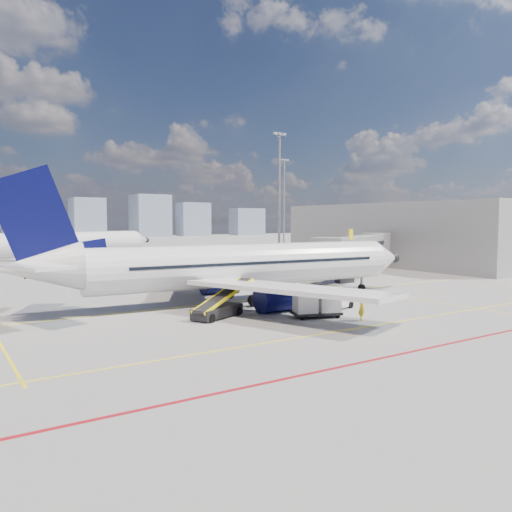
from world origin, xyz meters
The scene contains 12 objects.
ground centered at (0.00, 0.00, 0.00)m, with size 420.00×420.00×0.00m, color gray.
apron_markings centered at (-0.58, -3.91, 0.01)m, with size 90.00×35.12×0.01m.
jet_bridge centered at (23.51, 16.91, 3.74)m, with size 23.55×15.78×6.30m.
terminal_block centered at (39.95, 26.00, 5.00)m, with size 10.00×42.00×10.00m.
floodlight_mast_ne centered at (38.00, 55.00, 13.59)m, with size 3.20×0.61×25.45m.
floodlight_mast_far centered at (65.00, 90.00, 13.59)m, with size 3.20×0.61×25.45m.
main_aircraft centered at (-1.16, 7.46, 3.22)m, with size 38.58×33.59×11.26m.
second_aircraft centered at (-4.90, 60.66, 3.22)m, with size 39.18×33.18×11.94m.
baggage_tug centered at (4.46, 0.26, 0.78)m, with size 2.60×1.92×1.64m.
cargo_dolly centered at (0.66, -1.61, 1.08)m, with size 3.90×2.71×1.96m.
belt_loader centered at (-5.43, 2.40, 0.68)m, with size 6.32×3.93×2.61m.
ramp_worker centered at (2.56, -4.36, 0.94)m, with size 0.69×0.45×1.88m, color yellow.
Camera 1 is at (-23.15, -29.85, 7.15)m, focal length 35.00 mm.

